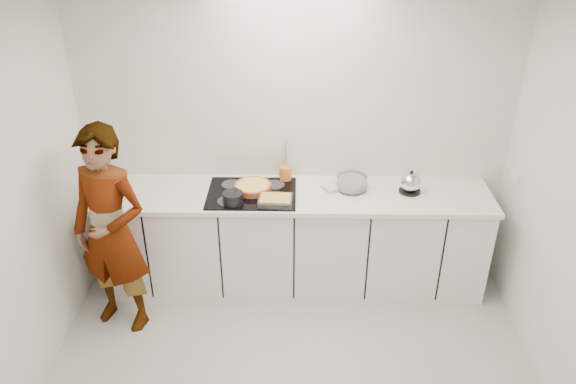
{
  "coord_description": "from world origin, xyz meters",
  "views": [
    {
      "loc": [
        0.01,
        -2.73,
        3.16
      ],
      "look_at": [
        -0.05,
        1.05,
        1.05
      ],
      "focal_mm": 35.0,
      "sensor_mm": 36.0,
      "label": 1
    }
  ],
  "objects_px": {
    "saucepan": "(233,198)",
    "tart_dish": "(253,187)",
    "utensil_crock": "(286,174)",
    "hob": "(252,193)",
    "baking_dish": "(275,200)",
    "kettle": "(410,183)",
    "cook": "(111,232)",
    "mixing_bowl": "(352,183)"
  },
  "relations": [
    {
      "from": "saucepan",
      "to": "baking_dish",
      "type": "xyz_separation_m",
      "value": [
        0.33,
        0.0,
        -0.02
      ]
    },
    {
      "from": "hob",
      "to": "cook",
      "type": "bearing_deg",
      "value": -154.24
    },
    {
      "from": "hob",
      "to": "utensil_crock",
      "type": "distance_m",
      "value": 0.37
    },
    {
      "from": "cook",
      "to": "saucepan",
      "type": "bearing_deg",
      "value": 37.65
    },
    {
      "from": "saucepan",
      "to": "tart_dish",
      "type": "bearing_deg",
      "value": 56.98
    },
    {
      "from": "mixing_bowl",
      "to": "saucepan",
      "type": "bearing_deg",
      "value": -164.3
    },
    {
      "from": "baking_dish",
      "to": "cook",
      "type": "distance_m",
      "value": 1.27
    },
    {
      "from": "saucepan",
      "to": "kettle",
      "type": "xyz_separation_m",
      "value": [
        1.43,
        0.23,
        0.02
      ]
    },
    {
      "from": "baking_dish",
      "to": "tart_dish",
      "type": "bearing_deg",
      "value": 131.98
    },
    {
      "from": "baking_dish",
      "to": "cook",
      "type": "relative_size",
      "value": 0.16
    },
    {
      "from": "mixing_bowl",
      "to": "kettle",
      "type": "bearing_deg",
      "value": -5.21
    },
    {
      "from": "hob",
      "to": "utensil_crock",
      "type": "bearing_deg",
      "value": 42.02
    },
    {
      "from": "tart_dish",
      "to": "utensil_crock",
      "type": "bearing_deg",
      "value": 36.73
    },
    {
      "from": "kettle",
      "to": "utensil_crock",
      "type": "bearing_deg",
      "value": 169.62
    },
    {
      "from": "hob",
      "to": "kettle",
      "type": "xyz_separation_m",
      "value": [
        1.3,
        0.06,
        0.08
      ]
    },
    {
      "from": "kettle",
      "to": "cook",
      "type": "bearing_deg",
      "value": -166.65
    },
    {
      "from": "tart_dish",
      "to": "baking_dish",
      "type": "height_order",
      "value": "baking_dish"
    },
    {
      "from": "saucepan",
      "to": "utensil_crock",
      "type": "bearing_deg",
      "value": 45.61
    },
    {
      "from": "hob",
      "to": "baking_dish",
      "type": "xyz_separation_m",
      "value": [
        0.2,
        -0.17,
        0.04
      ]
    },
    {
      "from": "mixing_bowl",
      "to": "utensil_crock",
      "type": "xyz_separation_m",
      "value": [
        -0.55,
        0.14,
        0.01
      ]
    },
    {
      "from": "hob",
      "to": "cook",
      "type": "relative_size",
      "value": 0.42
    },
    {
      "from": "cook",
      "to": "kettle",
      "type": "bearing_deg",
      "value": 30.93
    },
    {
      "from": "baking_dish",
      "to": "mixing_bowl",
      "type": "height_order",
      "value": "mixing_bowl"
    },
    {
      "from": "baking_dish",
      "to": "kettle",
      "type": "distance_m",
      "value": 1.12
    },
    {
      "from": "utensil_crock",
      "to": "cook",
      "type": "xyz_separation_m",
      "value": [
        -1.29,
        -0.74,
        -0.13
      ]
    },
    {
      "from": "hob",
      "to": "mixing_bowl",
      "type": "distance_m",
      "value": 0.83
    },
    {
      "from": "hob",
      "to": "saucepan",
      "type": "distance_m",
      "value": 0.22
    },
    {
      "from": "hob",
      "to": "baking_dish",
      "type": "relative_size",
      "value": 2.58
    },
    {
      "from": "utensil_crock",
      "to": "cook",
      "type": "bearing_deg",
      "value": -150.3
    },
    {
      "from": "tart_dish",
      "to": "saucepan",
      "type": "xyz_separation_m",
      "value": [
        -0.14,
        -0.22,
        0.02
      ]
    },
    {
      "from": "baking_dish",
      "to": "utensil_crock",
      "type": "bearing_deg",
      "value": 80.24
    },
    {
      "from": "kettle",
      "to": "cook",
      "type": "xyz_separation_m",
      "value": [
        -2.32,
        -0.55,
        -0.14
      ]
    },
    {
      "from": "kettle",
      "to": "utensil_crock",
      "type": "relative_size",
      "value": 1.62
    },
    {
      "from": "baking_dish",
      "to": "kettle",
      "type": "height_order",
      "value": "kettle"
    },
    {
      "from": "hob",
      "to": "utensil_crock",
      "type": "height_order",
      "value": "utensil_crock"
    },
    {
      "from": "kettle",
      "to": "mixing_bowl",
      "type": "bearing_deg",
      "value": 174.79
    },
    {
      "from": "utensil_crock",
      "to": "cook",
      "type": "distance_m",
      "value": 1.49
    },
    {
      "from": "utensil_crock",
      "to": "mixing_bowl",
      "type": "bearing_deg",
      "value": -14.69
    },
    {
      "from": "mixing_bowl",
      "to": "utensil_crock",
      "type": "relative_size",
      "value": 2.41
    },
    {
      "from": "hob",
      "to": "mixing_bowl",
      "type": "relative_size",
      "value": 2.29
    },
    {
      "from": "saucepan",
      "to": "cook",
      "type": "height_order",
      "value": "cook"
    },
    {
      "from": "baking_dish",
      "to": "saucepan",
      "type": "bearing_deg",
      "value": -179.73
    }
  ]
}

